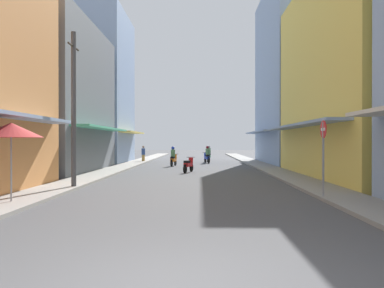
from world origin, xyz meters
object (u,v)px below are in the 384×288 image
at_px(utility_pole, 74,109).
at_px(street_sign_no_entry, 323,148).
at_px(motorbike_orange, 173,157).
at_px(pedestrian_midway, 143,154).
at_px(motorbike_green, 209,154).
at_px(motorbike_red, 189,165).
at_px(vendor_umbrella, 11,130).
at_px(motorbike_blue, 207,155).

height_order(utility_pole, street_sign_no_entry, utility_pole).
distance_m(motorbike_orange, pedestrian_midway, 6.54).
bearing_deg(motorbike_orange, motorbike_green, 67.00).
relative_size(motorbike_orange, street_sign_no_entry, 0.68).
distance_m(motorbike_red, vendor_umbrella, 13.42).
xyz_separation_m(motorbike_red, motorbike_green, (1.57, 13.05, 0.20)).
bearing_deg(motorbike_blue, utility_pole, -107.23).
distance_m(motorbike_blue, vendor_umbrella, 23.56).
relative_size(motorbike_green, vendor_umbrella, 0.71).
height_order(motorbike_green, pedestrian_midway, motorbike_green).
bearing_deg(street_sign_no_entry, motorbike_green, 97.73).
bearing_deg(motorbike_blue, street_sign_no_entry, -80.72).
distance_m(motorbike_green, street_sign_no_entry, 24.27).
height_order(motorbike_orange, street_sign_no_entry, street_sign_no_entry).
xyz_separation_m(motorbike_red, motorbike_blue, (1.35, 10.31, 0.20)).
bearing_deg(motorbike_green, utility_pole, -105.68).
bearing_deg(motorbike_red, pedestrian_midway, 111.64).
distance_m(motorbike_green, motorbike_orange, 7.58).
xyz_separation_m(motorbike_orange, street_sign_no_entry, (6.23, -17.06, 1.01)).
height_order(motorbike_green, utility_pole, utility_pole).
relative_size(motorbike_blue, vendor_umbrella, 0.71).
height_order(motorbike_red, motorbike_blue, motorbike_blue).
xyz_separation_m(motorbike_orange, pedestrian_midway, (-3.26, 5.66, 0.08)).
xyz_separation_m(motorbike_red, pedestrian_midway, (-4.65, 11.73, 0.28)).
relative_size(motorbike_blue, pedestrian_midway, 1.14).
xyz_separation_m(motorbike_red, motorbike_orange, (-1.39, 6.07, 0.20)).
distance_m(motorbike_blue, pedestrian_midway, 6.17).
bearing_deg(motorbike_blue, motorbike_red, -97.47).
relative_size(motorbike_red, pedestrian_midway, 1.12).
bearing_deg(vendor_umbrella, motorbike_blue, 74.23).
bearing_deg(utility_pole, street_sign_no_entry, -15.59).
distance_m(motorbike_orange, street_sign_no_entry, 18.19).
bearing_deg(pedestrian_midway, vendor_umbrella, -90.91).
relative_size(motorbike_red, utility_pole, 0.27).
height_order(motorbike_blue, pedestrian_midway, motorbike_blue).
xyz_separation_m(motorbike_blue, vendor_umbrella, (-6.39, -22.62, 1.59)).
distance_m(motorbike_orange, utility_pole, 15.01).
bearing_deg(motorbike_red, utility_pole, -117.92).
bearing_deg(utility_pole, motorbike_orange, 78.07).
xyz_separation_m(pedestrian_midway, vendor_umbrella, (-0.38, -24.04, 1.51)).
height_order(motorbike_blue, utility_pole, utility_pole).
bearing_deg(motorbike_green, pedestrian_midway, -168.10).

